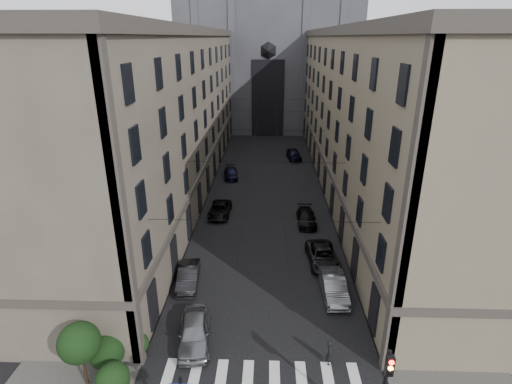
# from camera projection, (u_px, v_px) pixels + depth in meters

# --- Properties ---
(sidewalk_left) EXTENTS (7.00, 80.00, 0.15)m
(sidewalk_left) POSITION_uv_depth(u_px,v_px,m) (184.00, 185.00, 51.20)
(sidewalk_left) COLOR #383533
(sidewalk_left) RESTS_ON ground
(sidewalk_right) EXTENTS (7.00, 80.00, 0.15)m
(sidewalk_right) POSITION_uv_depth(u_px,v_px,m) (349.00, 187.00, 50.56)
(sidewalk_right) COLOR #383533
(sidewalk_right) RESTS_ON ground
(zebra_crossing) EXTENTS (11.00, 3.20, 0.01)m
(zebra_crossing) POSITION_uv_depth(u_px,v_px,m) (261.00, 382.00, 22.04)
(zebra_crossing) COLOR beige
(zebra_crossing) RESTS_ON ground
(building_left) EXTENTS (13.60, 60.60, 18.85)m
(building_left) POSITION_uv_depth(u_px,v_px,m) (155.00, 112.00, 47.92)
(building_left) COLOR #4C453B
(building_left) RESTS_ON ground
(building_right) EXTENTS (13.60, 60.60, 18.85)m
(building_right) POSITION_uv_depth(u_px,v_px,m) (381.00, 114.00, 47.10)
(building_right) COLOR brown
(building_right) RESTS_ON ground
(gothic_tower) EXTENTS (35.00, 23.00, 58.00)m
(gothic_tower) POSITION_uv_depth(u_px,v_px,m) (269.00, 37.00, 80.71)
(gothic_tower) COLOR #2D2D33
(gothic_tower) RESTS_ON ground
(shrub_cluster) EXTENTS (3.90, 4.40, 3.90)m
(shrub_cluster) POSITION_uv_depth(u_px,v_px,m) (101.00, 353.00, 21.65)
(shrub_cluster) COLOR black
(shrub_cluster) RESTS_ON sidewalk_left
(tram_wires) EXTENTS (14.00, 60.00, 0.43)m
(tram_wires) POSITION_uv_depth(u_px,v_px,m) (267.00, 131.00, 47.93)
(tram_wires) COLOR black
(tram_wires) RESTS_ON ground
(car_left_near) EXTENTS (2.46, 4.91, 1.61)m
(car_left_near) POSITION_uv_depth(u_px,v_px,m) (194.00, 332.00, 24.67)
(car_left_near) COLOR slate
(car_left_near) RESTS_ON ground
(car_left_midnear) EXTENTS (1.89, 4.46, 1.43)m
(car_left_midnear) POSITION_uv_depth(u_px,v_px,m) (188.00, 276.00, 30.53)
(car_left_midnear) COLOR black
(car_left_midnear) RESTS_ON ground
(car_left_midfar) EXTENTS (2.28, 4.76, 1.31)m
(car_left_midfar) POSITION_uv_depth(u_px,v_px,m) (220.00, 210.00, 42.47)
(car_left_midfar) COLOR black
(car_left_midfar) RESTS_ON ground
(car_left_far) EXTENTS (2.33, 4.58, 1.27)m
(car_left_far) POSITION_uv_depth(u_px,v_px,m) (231.00, 173.00, 53.82)
(car_left_far) COLOR black
(car_left_far) RESTS_ON ground
(car_right_near) EXTENTS (1.77, 4.71, 1.54)m
(car_right_near) POSITION_uv_depth(u_px,v_px,m) (334.00, 287.00, 29.19)
(car_right_near) COLOR slate
(car_right_near) RESTS_ON ground
(car_right_midnear) EXTENTS (2.71, 5.30, 1.43)m
(car_right_midnear) POSITION_uv_depth(u_px,v_px,m) (323.00, 256.00, 33.35)
(car_right_midnear) COLOR black
(car_right_midnear) RESTS_ON ground
(car_right_midfar) EXTENTS (1.89, 4.55, 1.31)m
(car_right_midfar) POSITION_uv_depth(u_px,v_px,m) (306.00, 218.00, 40.59)
(car_right_midfar) COLOR black
(car_right_midfar) RESTS_ON ground
(car_right_far) EXTENTS (2.50, 4.95, 1.62)m
(car_right_far) POSITION_uv_depth(u_px,v_px,m) (294.00, 154.00, 61.86)
(car_right_far) COLOR black
(car_right_far) RESTS_ON ground
(pedestrian) EXTENTS (0.43, 0.61, 1.58)m
(pedestrian) POSITION_uv_depth(u_px,v_px,m) (330.00, 353.00, 23.06)
(pedestrian) COLOR black
(pedestrian) RESTS_ON ground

